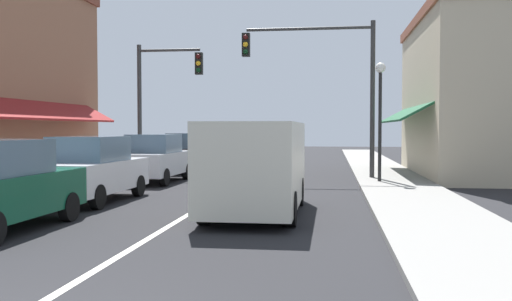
{
  "coord_description": "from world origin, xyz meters",
  "views": [
    {
      "loc": [
        3.26,
        -4.34,
        1.98
      ],
      "look_at": [
        0.59,
        15.51,
        1.2
      ],
      "focal_mm": 39.51,
      "sensor_mm": 36.0,
      "label": 1
    }
  ],
  "objects_px": {
    "parked_car_second_left": "(91,169)",
    "traffic_signal_left_corner": "(160,89)",
    "parked_car_far_left": "(188,153)",
    "street_lamp_right_mid": "(380,101)",
    "traffic_signal_mast_arm": "(328,72)",
    "parked_car_third_left": "(155,159)",
    "van_in_lane": "(257,165)"
  },
  "relations": [
    {
      "from": "parked_car_second_left",
      "to": "traffic_signal_left_corner",
      "type": "relative_size",
      "value": 0.75
    },
    {
      "from": "parked_car_second_left",
      "to": "traffic_signal_left_corner",
      "type": "height_order",
      "value": "traffic_signal_left_corner"
    },
    {
      "from": "parked_car_far_left",
      "to": "street_lamp_right_mid",
      "type": "bearing_deg",
      "value": -29.29
    },
    {
      "from": "parked_car_second_left",
      "to": "parked_car_far_left",
      "type": "bearing_deg",
      "value": 91.89
    },
    {
      "from": "parked_car_far_left",
      "to": "traffic_signal_mast_arm",
      "type": "relative_size",
      "value": 0.68
    },
    {
      "from": "parked_car_second_left",
      "to": "parked_car_far_left",
      "type": "xyz_separation_m",
      "value": [
        -0.04,
        10.47,
        0.0
      ]
    },
    {
      "from": "traffic_signal_mast_arm",
      "to": "street_lamp_right_mid",
      "type": "relative_size",
      "value": 1.41
    },
    {
      "from": "parked_car_third_left",
      "to": "parked_car_far_left",
      "type": "distance_m",
      "value": 4.92
    },
    {
      "from": "parked_car_far_left",
      "to": "street_lamp_right_mid",
      "type": "distance_m",
      "value": 9.57
    },
    {
      "from": "parked_car_far_left",
      "to": "traffic_signal_left_corner",
      "type": "height_order",
      "value": "traffic_signal_left_corner"
    },
    {
      "from": "van_in_lane",
      "to": "street_lamp_right_mid",
      "type": "xyz_separation_m",
      "value": [
        3.4,
        7.4,
        1.79
      ]
    },
    {
      "from": "parked_car_second_left",
      "to": "parked_car_third_left",
      "type": "bearing_deg",
      "value": 91.77
    },
    {
      "from": "parked_car_far_left",
      "to": "traffic_signal_mast_arm",
      "type": "xyz_separation_m",
      "value": [
        6.3,
        -3.06,
        3.25
      ]
    },
    {
      "from": "parked_car_second_left",
      "to": "street_lamp_right_mid",
      "type": "height_order",
      "value": "street_lamp_right_mid"
    },
    {
      "from": "parked_car_far_left",
      "to": "traffic_signal_left_corner",
      "type": "xyz_separation_m",
      "value": [
        -0.69,
        -1.93,
        2.74
      ]
    },
    {
      "from": "parked_car_second_left",
      "to": "parked_car_third_left",
      "type": "height_order",
      "value": "same"
    },
    {
      "from": "parked_car_third_left",
      "to": "van_in_lane",
      "type": "xyz_separation_m",
      "value": [
        4.71,
        -7.08,
        0.27
      ]
    },
    {
      "from": "traffic_signal_left_corner",
      "to": "street_lamp_right_mid",
      "type": "bearing_deg",
      "value": -16.82
    },
    {
      "from": "traffic_signal_mast_arm",
      "to": "van_in_lane",
      "type": "bearing_deg",
      "value": -99.91
    },
    {
      "from": "van_in_lane",
      "to": "parked_car_third_left",
      "type": "bearing_deg",
      "value": 123.34
    },
    {
      "from": "parked_car_far_left",
      "to": "parked_car_second_left",
      "type": "bearing_deg",
      "value": -89.62
    },
    {
      "from": "van_in_lane",
      "to": "traffic_signal_left_corner",
      "type": "bearing_deg",
      "value": 118.04
    },
    {
      "from": "parked_car_second_left",
      "to": "parked_car_third_left",
      "type": "distance_m",
      "value": 5.56
    },
    {
      "from": "parked_car_third_left",
      "to": "traffic_signal_left_corner",
      "type": "xyz_separation_m",
      "value": [
        -0.72,
        2.99,
        2.74
      ]
    },
    {
      "from": "van_in_lane",
      "to": "traffic_signal_left_corner",
      "type": "relative_size",
      "value": 0.94
    },
    {
      "from": "van_in_lane",
      "to": "street_lamp_right_mid",
      "type": "relative_size",
      "value": 1.21
    },
    {
      "from": "parked_car_far_left",
      "to": "traffic_signal_left_corner",
      "type": "distance_m",
      "value": 3.42
    },
    {
      "from": "van_in_lane",
      "to": "traffic_signal_mast_arm",
      "type": "relative_size",
      "value": 0.86
    },
    {
      "from": "traffic_signal_mast_arm",
      "to": "parked_car_third_left",
      "type": "bearing_deg",
      "value": -163.51
    },
    {
      "from": "parked_car_third_left",
      "to": "traffic_signal_mast_arm",
      "type": "height_order",
      "value": "traffic_signal_mast_arm"
    },
    {
      "from": "parked_car_second_left",
      "to": "parked_car_far_left",
      "type": "height_order",
      "value": "same"
    },
    {
      "from": "parked_car_third_left",
      "to": "street_lamp_right_mid",
      "type": "bearing_deg",
      "value": 3.42
    }
  ]
}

